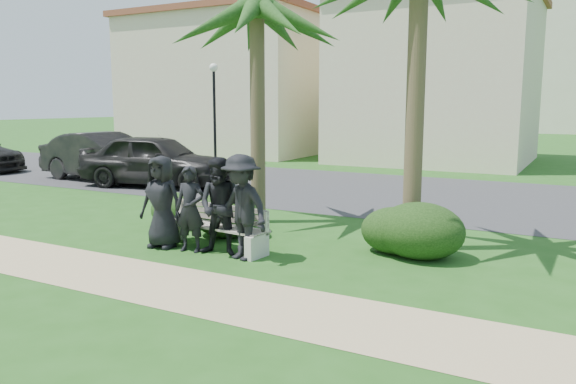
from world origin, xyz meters
name	(u,v)px	position (x,y,z in m)	size (l,w,h in m)	color
ground	(230,255)	(0.00, 0.00, 0.00)	(160.00, 160.00, 0.00)	#205117
footpath	(160,284)	(0.00, -1.80, 0.00)	(30.00, 1.60, 0.01)	tan
asphalt_street	(383,192)	(0.00, 8.00, 0.00)	(160.00, 8.00, 0.01)	#2D2D30
stucco_bldg_left	(234,84)	(-12.00, 18.00, 3.66)	(10.40, 8.40, 7.30)	beige
stucco_bldg_right	(438,80)	(-1.00, 18.00, 3.66)	(8.40, 8.40, 7.30)	beige
street_lamp	(214,95)	(-9.00, 12.00, 2.94)	(0.36, 0.36, 4.29)	black
park_bench	(213,230)	(-0.51, 0.21, 0.35)	(2.25, 0.75, 0.77)	gray
man_a	(162,202)	(-1.39, -0.14, 0.84)	(0.82, 0.53, 1.68)	black
man_b	(190,209)	(-0.75, -0.14, 0.76)	(0.56, 0.36, 1.52)	black
man_c	(221,206)	(-0.14, -0.05, 0.85)	(0.82, 0.64, 1.70)	black
man_d	(241,207)	(0.32, -0.13, 0.89)	(1.15, 0.66, 1.77)	black
hedge_a	(176,209)	(-2.29, 1.33, 0.38)	(1.16, 0.96, 0.76)	black
hedge_b	(236,213)	(-0.95, 1.58, 0.37)	(1.14, 0.94, 0.75)	black
hedge_c	(226,214)	(-0.86, 1.12, 0.45)	(1.38, 1.14, 0.90)	black
hedge_e	(420,229)	(2.92, 1.42, 0.49)	(1.50, 1.24, 0.98)	black
hedge_f	(397,229)	(2.48, 1.53, 0.42)	(1.28, 1.06, 0.83)	black
palm_left	(257,10)	(-1.02, 2.59, 4.52)	(3.00, 3.00, 5.49)	brown
car_a	(156,160)	(-6.68, 5.66, 0.83)	(1.96, 4.87, 1.66)	black
car_b	(105,157)	(-9.20, 5.92, 0.81)	(1.71, 4.91, 1.62)	black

